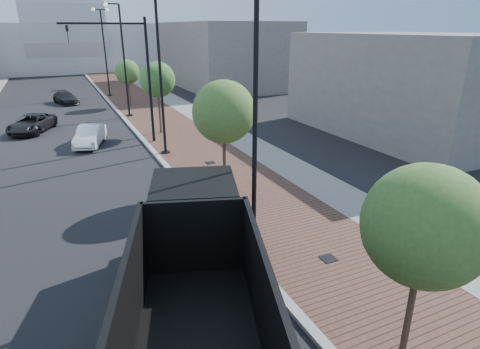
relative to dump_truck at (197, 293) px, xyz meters
name	(u,v)px	position (x,y,z in m)	size (l,w,h in m)	color
sidewalk	(147,103)	(6.22, 33.58, -1.41)	(7.00, 140.00, 0.12)	#4C2D23
concrete_strip	(173,101)	(8.92, 33.58, -1.41)	(2.40, 140.00, 0.13)	slate
curb	(112,105)	(2.72, 33.58, -1.40)	(0.30, 140.00, 0.14)	gray
dump_truck	(197,293)	(0.00, 0.00, 0.00)	(6.56, 13.53, 3.49)	black
white_sedan	(90,136)	(-0.65, 19.75, -0.82)	(1.39, 3.97, 1.31)	white
dark_car_mid	(32,123)	(-4.23, 25.31, -0.82)	(2.15, 4.66, 1.30)	black
dark_car_far	(66,98)	(-1.39, 36.96, -0.88)	(1.65, 4.05, 1.18)	black
pedestrian	(423,220)	(8.73, 1.07, -0.46)	(0.73, 0.48, 2.01)	black
streetlight_1	(252,128)	(3.21, 3.58, 2.87)	(1.44, 0.56, 9.21)	black
streetlight_2	(160,75)	(3.32, 15.58, 3.35)	(1.72, 0.56, 9.28)	black
streetlight_3	(123,66)	(3.21, 27.58, 2.87)	(1.44, 0.56, 9.21)	black
streetlight_4	(105,52)	(3.32, 39.58, 3.35)	(1.72, 0.56, 9.28)	black
traffic_mast	(134,68)	(2.42, 18.58, 3.51)	(5.09, 0.20, 8.00)	black
tree_0	(426,225)	(4.37, -2.40, 1.97)	(2.70, 2.70, 4.80)	#382619
tree_1	(224,112)	(4.37, 8.60, 2.38)	(2.82, 2.82, 5.27)	#382619
tree_2	(158,80)	(4.37, 20.60, 2.46)	(2.52, 2.49, 5.19)	#382619
tree_3	(128,72)	(4.37, 32.60, 1.86)	(2.37, 2.32, 4.50)	#382619
convention_center	(63,35)	(0.72, 78.58, 4.53)	(50.00, 30.00, 50.00)	#A2A6AC
commercial_block_ne	(222,54)	(18.72, 43.58, 2.53)	(12.00, 22.00, 8.00)	#67625C
commercial_block_e	(407,85)	(20.72, 13.58, 2.03)	(10.00, 16.00, 7.00)	#625D58
utility_cover_1	(328,258)	(5.12, 1.58, -1.34)	(0.50, 0.50, 0.02)	black
utility_cover_2	(210,163)	(5.12, 12.58, -1.34)	(0.50, 0.50, 0.02)	black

